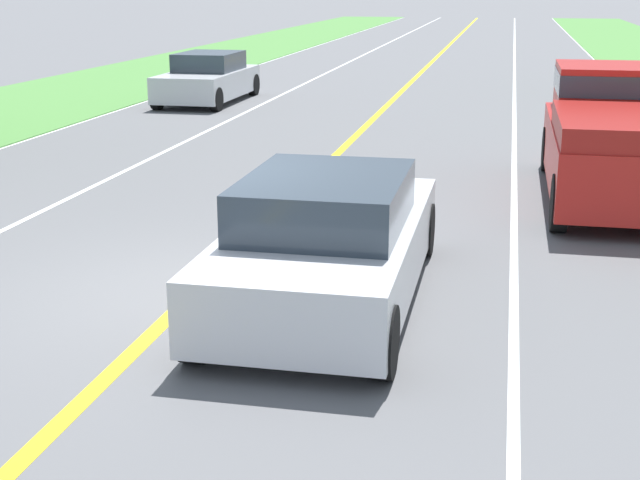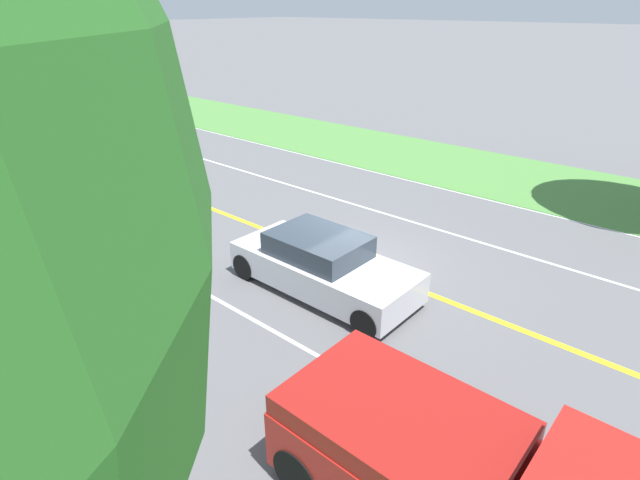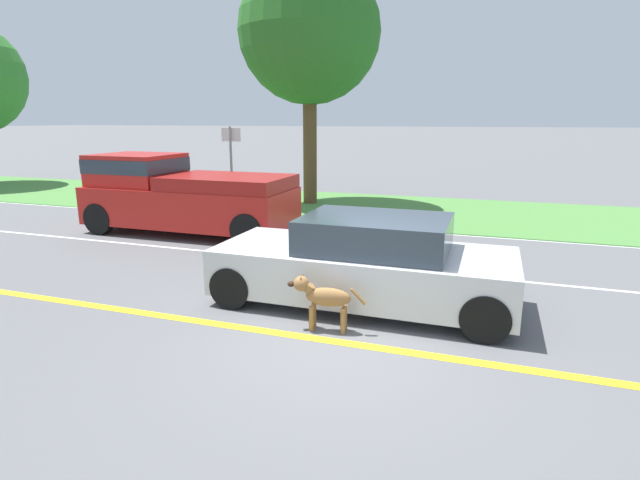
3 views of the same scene
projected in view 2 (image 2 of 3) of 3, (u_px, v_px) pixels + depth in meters
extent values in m
plane|color=#5B5B5E|center=(359.00, 267.00, 13.17)|extent=(400.00, 400.00, 0.00)
cube|color=yellow|center=(359.00, 266.00, 13.16)|extent=(0.18, 160.00, 0.01)
cube|color=white|center=(109.00, 416.00, 8.40)|extent=(0.14, 160.00, 0.01)
cube|color=white|center=(477.00, 197.00, 17.93)|extent=(0.14, 160.00, 0.01)
cube|color=white|center=(262.00, 325.00, 10.78)|extent=(0.10, 160.00, 0.01)
cube|color=white|center=(427.00, 226.00, 15.55)|extent=(0.10, 160.00, 0.01)
cube|color=#4C843D|center=(510.00, 177.00, 19.97)|extent=(6.00, 160.00, 0.03)
cube|color=silver|center=(324.00, 270.00, 11.87)|extent=(1.89, 4.61, 0.71)
cube|color=#2D3842|center=(318.00, 245.00, 11.72)|extent=(1.63, 2.21, 0.52)
cylinder|color=black|center=(366.00, 323.00, 10.26)|extent=(0.22, 0.66, 0.66)
cylinder|color=black|center=(245.00, 266.00, 12.49)|extent=(0.22, 0.66, 0.66)
cylinder|color=black|center=(410.00, 290.00, 11.43)|extent=(0.22, 0.66, 0.66)
cylinder|color=black|center=(293.00, 244.00, 13.66)|extent=(0.22, 0.66, 0.66)
ellipsoid|color=olive|center=(360.00, 257.00, 12.59)|extent=(0.27, 0.65, 0.26)
cylinder|color=olive|center=(366.00, 271.00, 12.56)|extent=(0.07, 0.07, 0.36)
cylinder|color=olive|center=(351.00, 267.00, 12.78)|extent=(0.07, 0.07, 0.36)
cylinder|color=olive|center=(369.00, 269.00, 12.66)|extent=(0.07, 0.07, 0.36)
cylinder|color=olive|center=(354.00, 265.00, 12.89)|extent=(0.07, 0.07, 0.36)
cylinder|color=olive|center=(370.00, 256.00, 12.41)|extent=(0.15, 0.19, 0.17)
sphere|color=olive|center=(374.00, 255.00, 12.32)|extent=(0.24, 0.24, 0.21)
ellipsoid|color=#331E14|center=(379.00, 257.00, 12.25)|extent=(0.11, 0.11, 0.08)
cone|color=brown|center=(372.00, 253.00, 12.25)|extent=(0.08, 0.08, 0.10)
cone|color=brown|center=(375.00, 251.00, 12.34)|extent=(0.08, 0.08, 0.10)
cylinder|color=olive|center=(346.00, 252.00, 12.79)|extent=(0.07, 0.24, 0.24)
cube|color=maroon|center=(401.00, 418.00, 6.55)|extent=(2.00, 3.03, 0.33)
cylinder|color=black|center=(299.00, 472.00, 6.91)|extent=(0.22, 0.80, 0.80)
cylinder|color=black|center=(377.00, 400.00, 8.18)|extent=(0.22, 0.80, 0.80)
cylinder|color=black|center=(11.00, 138.00, 24.49)|extent=(0.22, 0.62, 0.62)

